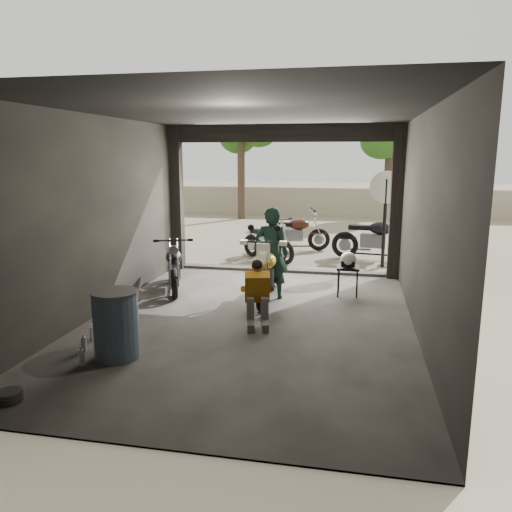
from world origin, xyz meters
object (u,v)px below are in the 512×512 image
at_px(outside_bike_a, 268,239).
at_px(outside_bike_b, 294,230).
at_px(rider, 271,253).
at_px(stool, 348,271).
at_px(main_bike, 268,268).
at_px(left_bike, 174,263).
at_px(mechanic, 257,296).
at_px(oil_drum, 116,326).
at_px(outside_bike_c, 376,235).
at_px(helmet, 348,259).
at_px(sign_post, 385,203).

height_order(outside_bike_a, outside_bike_b, outside_bike_b).
bearing_deg(outside_bike_b, rider, 169.71).
xyz_separation_m(rider, stool, (1.37, 0.42, -0.35)).
xyz_separation_m(main_bike, left_bike, (-1.89, 0.34, -0.06)).
relative_size(outside_bike_b, mechanic, 1.72).
bearing_deg(stool, rider, -162.82).
bearing_deg(rider, outside_bike_a, -79.28).
xyz_separation_m(main_bike, rider, (0.04, 0.14, 0.24)).
relative_size(stool, oil_drum, 0.63).
relative_size(outside_bike_c, helmet, 6.11).
bearing_deg(main_bike, outside_bike_c, 61.29).
bearing_deg(sign_post, outside_bike_a, -171.30).
xyz_separation_m(left_bike, oil_drum, (0.45, -3.30, -0.09)).
xyz_separation_m(left_bike, sign_post, (4.05, 2.85, 0.95)).
bearing_deg(outside_bike_a, mechanic, -132.62).
bearing_deg(outside_bike_a, rider, -129.69).
bearing_deg(rider, helmet, -163.88).
height_order(outside_bike_c, oil_drum, outside_bike_c).
bearing_deg(outside_bike_c, main_bike, 160.19).
relative_size(mechanic, stool, 1.75).
xyz_separation_m(outside_bike_c, mechanic, (-1.91, -5.42, -0.14)).
distance_m(main_bike, left_bike, 1.93).
height_order(outside_bike_c, sign_post, sign_post).
height_order(left_bike, outside_bike_a, outside_bike_a).
bearing_deg(outside_bike_c, stool, 176.93).
xyz_separation_m(mechanic, oil_drum, (-1.54, -1.52, -0.05)).
distance_m(mechanic, oil_drum, 2.16).
xyz_separation_m(main_bike, sign_post, (2.16, 3.19, 0.89)).
relative_size(left_bike, sign_post, 0.72).
bearing_deg(sign_post, main_bike, -111.17).
bearing_deg(rider, left_bike, -6.21).
distance_m(left_bike, helmet, 3.30).
distance_m(mechanic, stool, 2.39).
height_order(outside_bike_a, helmet, outside_bike_a).
distance_m(mechanic, helmet, 2.38).
bearing_deg(stool, outside_bike_b, 109.72).
relative_size(outside_bike_a, helmet, 5.22).
height_order(outside_bike_a, sign_post, sign_post).
xyz_separation_m(main_bike, oil_drum, (-1.44, -2.95, -0.15)).
bearing_deg(rider, oil_drum, 64.07).
distance_m(mechanic, sign_post, 5.16).
bearing_deg(oil_drum, stool, 51.03).
bearing_deg(outside_bike_b, outside_bike_a, 148.66).
xyz_separation_m(outside_bike_a, stool, (2.00, -2.83, -0.06)).
bearing_deg(outside_bike_a, stool, -105.48).
bearing_deg(outside_bike_a, left_bike, -163.78).
bearing_deg(main_bike, outside_bike_a, 98.01).
distance_m(rider, sign_post, 3.77).
bearing_deg(left_bike, mechanic, -62.62).
distance_m(outside_bike_b, outside_bike_c, 2.27).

